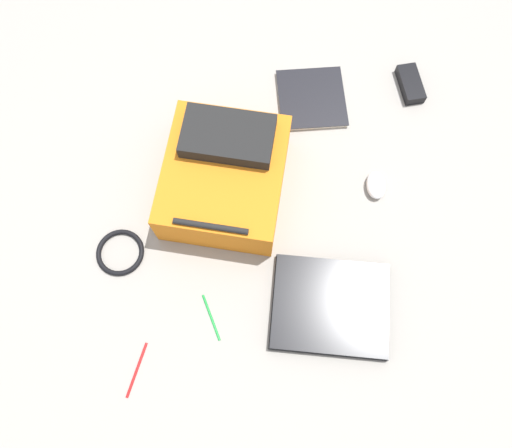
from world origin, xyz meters
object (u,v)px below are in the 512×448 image
at_px(book_blue, 312,99).
at_px(cable_coil, 120,252).
at_px(backpack, 225,175).
at_px(power_brick, 410,84).
at_px(laptop, 330,306).
at_px(pen_blue, 211,317).
at_px(computer_mouse, 376,185).
at_px(pen_black, 137,370).

distance_m(book_blue, cable_coil, 0.77).
xyz_separation_m(backpack, power_brick, (-0.61, -0.33, -0.07)).
xyz_separation_m(laptop, pen_blue, (0.33, 0.01, -0.01)).
height_order(backpack, computer_mouse, backpack).
bearing_deg(book_blue, pen_black, 56.70).
bearing_deg(pen_black, computer_mouse, -144.54).
distance_m(laptop, pen_blue, 0.33).
bearing_deg(computer_mouse, power_brick, -108.73).
height_order(backpack, power_brick, backpack).
xyz_separation_m(cable_coil, pen_black, (-0.06, 0.33, -0.00)).
xyz_separation_m(book_blue, computer_mouse, (-0.17, 0.31, 0.01)).
relative_size(laptop, book_blue, 1.57).
height_order(backpack, cable_coil, backpack).
relative_size(computer_mouse, power_brick, 0.67).
xyz_separation_m(laptop, cable_coil, (0.59, -0.18, -0.01)).
distance_m(laptop, power_brick, 0.78).
bearing_deg(laptop, power_brick, -114.83).
bearing_deg(power_brick, book_blue, 6.25).
bearing_deg(pen_blue, pen_black, 32.94).
relative_size(book_blue, pen_blue, 1.68).
xyz_separation_m(cable_coil, power_brick, (-0.92, -0.52, 0.01)).
height_order(book_blue, power_brick, power_brick).
bearing_deg(laptop, cable_coil, -17.15).
height_order(book_blue, pen_black, book_blue).
distance_m(backpack, laptop, 0.48).
relative_size(laptop, cable_coil, 2.56).
relative_size(pen_black, pen_blue, 1.09).
height_order(backpack, pen_black, backpack).
bearing_deg(pen_black, cable_coil, -79.98).
xyz_separation_m(book_blue, power_brick, (-0.32, -0.04, 0.01)).
bearing_deg(power_brick, cable_coil, 29.69).
bearing_deg(book_blue, cable_coil, 39.40).
xyz_separation_m(pen_black, pen_blue, (-0.20, -0.13, -0.00)).
xyz_separation_m(backpack, book_blue, (-0.28, -0.29, -0.07)).
distance_m(backpack, book_blue, 0.41).
xyz_separation_m(computer_mouse, power_brick, (-0.16, -0.35, -0.00)).
distance_m(laptop, computer_mouse, 0.40).
bearing_deg(computer_mouse, book_blue, -56.59).
bearing_deg(laptop, pen_blue, 2.57).
relative_size(computer_mouse, pen_black, 0.61).
distance_m(cable_coil, pen_black, 0.33).
xyz_separation_m(backpack, cable_coil, (0.31, 0.20, -0.08)).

